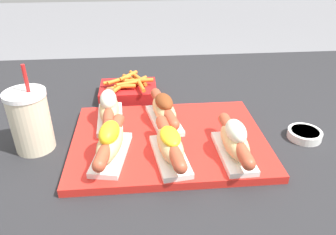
# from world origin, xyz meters

# --- Properties ---
(patio_table) EXTENTS (1.47, 1.06, 0.75)m
(patio_table) POSITION_xyz_m (0.00, 0.00, 0.38)
(patio_table) COLOR #232326
(patio_table) RESTS_ON ground_plane
(serving_tray) EXTENTS (0.44, 0.32, 0.02)m
(serving_tray) POSITION_xyz_m (-0.04, -0.09, 0.76)
(serving_tray) COLOR red
(serving_tray) RESTS_ON patio_table
(hot_dog_0) EXTENTS (0.09, 0.19, 0.08)m
(hot_dog_0) POSITION_xyz_m (-0.17, -0.15, 0.81)
(hot_dog_0) COLOR white
(hot_dog_0) RESTS_ON serving_tray
(hot_dog_1) EXTENTS (0.08, 0.19, 0.07)m
(hot_dog_1) POSITION_xyz_m (-0.04, -0.17, 0.80)
(hot_dog_1) COLOR white
(hot_dog_1) RESTS_ON serving_tray
(hot_dog_2) EXTENTS (0.07, 0.20, 0.08)m
(hot_dog_2) POSITION_xyz_m (0.09, -0.17, 0.81)
(hot_dog_2) COLOR white
(hot_dog_2) RESTS_ON serving_tray
(hot_dog_3) EXTENTS (0.07, 0.20, 0.08)m
(hot_dog_3) POSITION_xyz_m (-0.18, -0.00, 0.81)
(hot_dog_3) COLOR white
(hot_dog_3) RESTS_ON serving_tray
(hot_dog_4) EXTENTS (0.09, 0.19, 0.07)m
(hot_dog_4) POSITION_xyz_m (-0.04, -0.02, 0.81)
(hot_dog_4) COLOR white
(hot_dog_4) RESTS_ON serving_tray
(sauce_bowl) EXTENTS (0.08, 0.08, 0.02)m
(sauce_bowl) POSITION_xyz_m (0.29, -0.09, 0.76)
(sauce_bowl) COLOR white
(sauce_bowl) RESTS_ON patio_table
(drink_cup) EXTENTS (0.09, 0.09, 0.20)m
(drink_cup) POSITION_xyz_m (-0.34, -0.08, 0.82)
(drink_cup) COLOR beige
(drink_cup) RESTS_ON patio_table
(fries_basket) EXTENTS (0.16, 0.14, 0.06)m
(fries_basket) POSITION_xyz_m (-0.14, 0.17, 0.78)
(fries_basket) COLOR #B21919
(fries_basket) RESTS_ON patio_table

